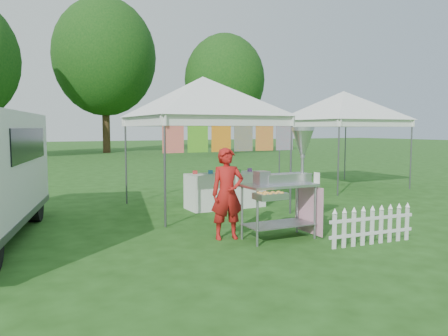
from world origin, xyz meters
TOP-DOWN VIEW (x-y plane):
  - ground at (0.00, 0.00)m, footprint 120.00×120.00m
  - canopy_main at (0.00, 3.49)m, footprint 4.24×4.24m
  - canopy_right at (5.50, 5.00)m, footprint 4.24×4.24m
  - tree_mid at (3.00, 28.00)m, footprint 7.60×7.60m
  - tree_right at (10.00, 22.00)m, footprint 5.60×5.60m
  - donut_cart at (0.15, 0.36)m, footprint 1.35×0.90m
  - vendor at (-0.79, 0.77)m, footprint 0.61×0.46m
  - picket_fence at (1.09, -0.58)m, footprint 1.62×0.16m
  - display_table at (0.50, 3.37)m, footprint 1.80×0.70m

SIDE VIEW (x-z plane):
  - ground at x=0.00m, z-range 0.00..0.00m
  - picket_fence at x=1.09m, z-range 0.01..0.57m
  - display_table at x=0.50m, z-range 0.00..0.81m
  - vendor at x=-0.79m, z-range 0.00..1.52m
  - donut_cart at x=0.15m, z-range 0.16..2.03m
  - canopy_main at x=0.00m, z-range 1.26..4.71m
  - canopy_right at x=5.50m, z-range 1.27..4.72m
  - tree_right at x=10.00m, z-range 0.97..9.39m
  - tree_mid at x=3.00m, z-range 1.38..12.90m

